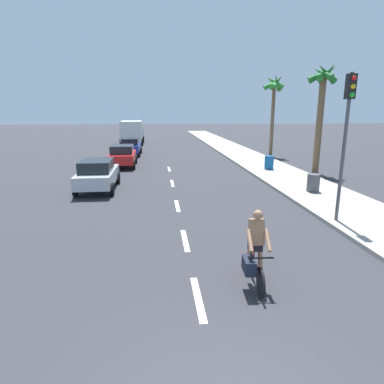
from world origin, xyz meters
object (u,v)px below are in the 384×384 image
(parked_car_red, at_px, (123,155))
(parked_car_blue, at_px, (131,146))
(cyclist, at_px, (255,252))
(delivery_truck, at_px, (132,132))
(palm_tree_mid, at_px, (322,94))
(traffic_signal, at_px, (347,122))
(trash_bin_far, at_px, (269,162))
(parked_car_silver, at_px, (98,174))
(trash_bin_near, at_px, (313,183))
(palm_tree_far, at_px, (274,90))

(parked_car_red, relative_size, parked_car_blue, 1.05)
(cyclist, relative_size, delivery_truck, 0.29)
(parked_car_red, bearing_deg, palm_tree_mid, -17.65)
(cyclist, distance_m, traffic_signal, 6.38)
(cyclist, height_order, parked_car_blue, cyclist)
(parked_car_blue, relative_size, traffic_signal, 0.76)
(parked_car_red, distance_m, trash_bin_far, 10.43)
(parked_car_silver, bearing_deg, trash_bin_near, -10.90)
(traffic_signal, xyz_separation_m, trash_bin_near, (1.16, 4.27, -3.04))
(trash_bin_near, bearing_deg, parked_car_red, 137.10)
(parked_car_silver, height_order, delivery_truck, delivery_truck)
(cyclist, height_order, palm_tree_mid, palm_tree_mid)
(cyclist, height_order, traffic_signal, traffic_signal)
(palm_tree_mid, xyz_separation_m, trash_bin_far, (-2.81, 0.99, -4.39))
(traffic_signal, bearing_deg, parked_car_blue, 113.83)
(parked_car_silver, relative_size, parked_car_red, 0.98)
(parked_car_blue, relative_size, palm_tree_far, 0.55)
(palm_tree_far, bearing_deg, parked_car_red, -160.59)
(palm_tree_mid, bearing_deg, traffic_signal, -112.12)
(traffic_signal, bearing_deg, trash_bin_far, 84.00)
(palm_tree_far, xyz_separation_m, traffic_signal, (-3.82, -18.08, -2.08))
(cyclist, relative_size, trash_bin_near, 2.13)
(parked_car_blue, distance_m, delivery_truck, 10.52)
(parked_car_red, xyz_separation_m, trash_bin_far, (10.00, -2.96, -0.25))
(parked_car_red, bearing_deg, parked_car_silver, -94.81)
(cyclist, distance_m, palm_tree_far, 23.91)
(parked_car_silver, bearing_deg, palm_tree_mid, 14.01)
(trash_bin_far, bearing_deg, palm_tree_far, 70.06)
(parked_car_blue, xyz_separation_m, traffic_signal, (8.75, -19.82, 2.77))
(palm_tree_mid, height_order, trash_bin_far, palm_tree_mid)
(palm_tree_mid, relative_size, traffic_signal, 1.32)
(traffic_signal, relative_size, trash_bin_far, 5.79)
(palm_tree_mid, bearing_deg, cyclist, -120.98)
(parked_car_red, distance_m, traffic_signal, 16.48)
(parked_car_blue, xyz_separation_m, trash_bin_far, (9.87, -9.17, -0.25))
(cyclist, relative_size, parked_car_blue, 0.46)
(delivery_truck, xyz_separation_m, trash_bin_near, (10.48, -26.03, -0.94))
(parked_car_red, height_order, traffic_signal, traffic_signal)
(cyclist, xyz_separation_m, palm_tree_mid, (8.14, 13.56, 4.14))
(parked_car_blue, bearing_deg, trash_bin_near, -56.55)
(palm_tree_far, bearing_deg, delivery_truck, 137.06)
(cyclist, relative_size, parked_car_red, 0.44)
(parked_car_red, bearing_deg, parked_car_blue, 88.32)
(traffic_signal, distance_m, trash_bin_far, 11.13)
(parked_car_red, xyz_separation_m, traffic_signal, (8.88, -13.61, 2.77))
(palm_tree_mid, bearing_deg, parked_car_red, 162.86)
(palm_tree_far, height_order, trash_bin_near, palm_tree_far)
(delivery_truck, xyz_separation_m, traffic_signal, (9.32, -30.31, 2.10))
(cyclist, distance_m, trash_bin_far, 15.51)
(delivery_truck, relative_size, trash_bin_near, 7.31)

